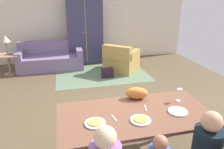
# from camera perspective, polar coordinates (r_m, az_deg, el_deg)

# --- Properties ---
(ground_plane) EXTENTS (7.08, 6.29, 0.02)m
(ground_plane) POSITION_cam_1_polar(r_m,az_deg,el_deg) (4.83, -2.30, -6.44)
(ground_plane) COLOR brown
(back_wall) EXTENTS (7.08, 0.10, 2.70)m
(back_wall) POSITION_cam_1_polar(r_m,az_deg,el_deg) (7.51, -7.35, 14.06)
(back_wall) COLOR beige
(back_wall) RESTS_ON ground_plane
(dining_table) EXTENTS (1.96, 0.98, 0.76)m
(dining_table) POSITION_cam_1_polar(r_m,az_deg,el_deg) (2.84, 6.17, -11.28)
(dining_table) COLOR brown
(dining_table) RESTS_ON ground_plane
(plate_near_man) EXTENTS (0.25, 0.25, 0.02)m
(plate_near_man) POSITION_cam_1_polar(r_m,az_deg,el_deg) (2.58, -4.47, -12.75)
(plate_near_man) COLOR silver
(plate_near_man) RESTS_ON dining_table
(pizza_near_man) EXTENTS (0.17, 0.17, 0.01)m
(pizza_near_man) POSITION_cam_1_polar(r_m,az_deg,el_deg) (2.58, -4.48, -12.47)
(pizza_near_man) COLOR #E69B52
(pizza_near_man) RESTS_ON plate_near_man
(plate_near_child) EXTENTS (0.25, 0.25, 0.02)m
(plate_near_child) POSITION_cam_1_polar(r_m,az_deg,el_deg) (2.65, 7.54, -11.89)
(plate_near_child) COLOR white
(plate_near_child) RESTS_ON dining_table
(pizza_near_child) EXTENTS (0.17, 0.17, 0.01)m
(pizza_near_child) POSITION_cam_1_polar(r_m,az_deg,el_deg) (2.65, 7.55, -11.62)
(pizza_near_child) COLOR gold
(pizza_near_child) RESTS_ON plate_near_child
(plate_near_woman) EXTENTS (0.25, 0.25, 0.02)m
(plate_near_woman) POSITION_cam_1_polar(r_m,az_deg,el_deg) (2.93, 17.01, -9.35)
(plate_near_woman) COLOR white
(plate_near_woman) RESTS_ON dining_table
(wine_glass) EXTENTS (0.07, 0.07, 0.19)m
(wine_glass) POSITION_cam_1_polar(r_m,az_deg,el_deg) (3.17, 17.38, -4.54)
(wine_glass) COLOR silver
(wine_glass) RESTS_ON dining_table
(fork) EXTENTS (0.04, 0.15, 0.01)m
(fork) POSITION_cam_1_polar(r_m,az_deg,el_deg) (2.68, 0.55, -11.43)
(fork) COLOR silver
(fork) RESTS_ON dining_table
(knife) EXTENTS (0.05, 0.17, 0.01)m
(knife) POSITION_cam_1_polar(r_m,az_deg,el_deg) (2.94, 8.85, -8.66)
(knife) COLOR silver
(knife) RESTS_ON dining_table
(cat) EXTENTS (0.35, 0.24, 0.17)m
(cat) POSITION_cam_1_polar(r_m,az_deg,el_deg) (3.13, 6.53, -4.92)
(cat) COLOR orange
(cat) RESTS_ON dining_table
(area_rug) EXTENTS (2.60, 1.80, 0.01)m
(area_rug) POSITION_cam_1_polar(r_m,az_deg,el_deg) (6.26, -2.74, 0.19)
(area_rug) COLOR #5D7459
(area_rug) RESTS_ON ground_plane
(couch) EXTENTS (1.91, 0.86, 0.82)m
(couch) POSITION_cam_1_polar(r_m,az_deg,el_deg) (6.90, -15.88, 3.97)
(couch) COLOR slate
(couch) RESTS_ON ground_plane
(armchair) EXTENTS (1.20, 1.21, 0.82)m
(armchair) POSITION_cam_1_polar(r_m,az_deg,el_deg) (6.44, 2.39, 3.74)
(armchair) COLOR #AA8B45
(armchair) RESTS_ON ground_plane
(armoire) EXTENTS (1.10, 0.59, 2.10)m
(armoire) POSITION_cam_1_polar(r_m,az_deg,el_deg) (7.17, -7.18, 11.33)
(armoire) COLOR #3A395C
(armoire) RESTS_ON ground_plane
(side_table) EXTENTS (0.56, 0.56, 0.58)m
(side_table) POSITION_cam_1_polar(r_m,az_deg,el_deg) (6.79, -25.57, 3.10)
(side_table) COLOR #9E7B5F
(side_table) RESTS_ON ground_plane
(table_lamp) EXTENTS (0.26, 0.26, 0.54)m
(table_lamp) POSITION_cam_1_polar(r_m,az_deg,el_deg) (6.65, -26.40, 8.28)
(table_lamp) COLOR brown
(table_lamp) RESTS_ON side_table
(book_lower) EXTENTS (0.22, 0.16, 0.03)m
(book_lower) POSITION_cam_1_polar(r_m,az_deg,el_deg) (6.68, -24.51, 4.94)
(book_lower) COLOR #A12B2B
(book_lower) RESTS_ON side_table
(book_upper) EXTENTS (0.22, 0.16, 0.03)m
(book_upper) POSITION_cam_1_polar(r_m,az_deg,el_deg) (6.74, -24.59, 5.30)
(book_upper) COLOR #375179
(book_upper) RESTS_ON book_lower
(handbag) EXTENTS (0.32, 0.16, 0.26)m
(handbag) POSITION_cam_1_polar(r_m,az_deg,el_deg) (5.96, -1.22, 0.42)
(handbag) COLOR #2D1529
(handbag) RESTS_ON ground_plane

